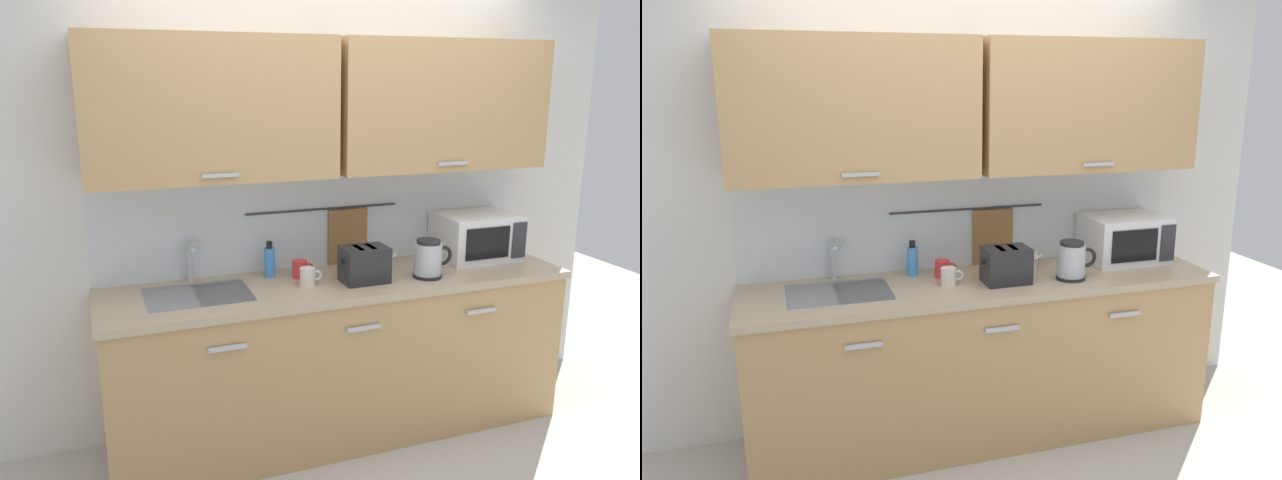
{
  "view_description": "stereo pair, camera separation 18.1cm",
  "coord_description": "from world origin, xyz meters",
  "views": [
    {
      "loc": [
        -1.21,
        -2.66,
        1.94
      ],
      "look_at": [
        -0.11,
        0.33,
        1.12
      ],
      "focal_mm": 35.12,
      "sensor_mm": 36.0,
      "label": 1
    },
    {
      "loc": [
        -1.04,
        -2.72,
        1.94
      ],
      "look_at": [
        -0.11,
        0.33,
        1.12
      ],
      "focal_mm": 35.12,
      "sensor_mm": 36.0,
      "label": 2
    }
  ],
  "objects": [
    {
      "name": "dish_soap_bottle",
      "position": [
        -0.34,
        0.48,
        0.99
      ],
      "size": [
        0.06,
        0.06,
        0.2
      ],
      "color": "#3F8CD8",
      "rests_on": "counter_unit"
    },
    {
      "name": "electric_kettle",
      "position": [
        0.46,
        0.18,
        1.0
      ],
      "size": [
        0.23,
        0.16,
        0.21
      ],
      "color": "black",
      "rests_on": "counter_unit"
    },
    {
      "name": "mug_by_kettle",
      "position": [
        -0.2,
        0.26,
        0.95
      ],
      "size": [
        0.12,
        0.08,
        0.09
      ],
      "color": "silver",
      "rests_on": "counter_unit"
    },
    {
      "name": "microwave",
      "position": [
        0.91,
        0.41,
        1.04
      ],
      "size": [
        0.46,
        0.35,
        0.27
      ],
      "color": "white",
      "rests_on": "counter_unit"
    },
    {
      "name": "sink_faucet",
      "position": [
        -0.76,
        0.53,
        1.04
      ],
      "size": [
        0.09,
        0.17,
        0.22
      ],
      "color": "#B2B5BA",
      "rests_on": "counter_unit"
    },
    {
      "name": "mug_near_sink",
      "position": [
        -0.19,
        0.41,
        0.95
      ],
      "size": [
        0.12,
        0.08,
        0.09
      ],
      "color": "red",
      "rests_on": "counter_unit"
    },
    {
      "name": "back_wall_assembly",
      "position": [
        0.0,
        0.53,
        1.52
      ],
      "size": [
        3.7,
        0.41,
        2.5
      ],
      "color": "silver",
      "rests_on": "ground"
    },
    {
      "name": "ground",
      "position": [
        0.0,
        0.0,
        0.0
      ],
      "size": [
        8.0,
        8.0,
        0.0
      ],
      "primitive_type": "plane",
      "color": "#B7B2A8"
    },
    {
      "name": "toaster",
      "position": [
        0.1,
        0.22,
        1.0
      ],
      "size": [
        0.26,
        0.17,
        0.19
      ],
      "color": "#232326",
      "rests_on": "counter_unit"
    },
    {
      "name": "counter_unit",
      "position": [
        -0.01,
        0.3,
        0.46
      ],
      "size": [
        2.53,
        0.64,
        0.9
      ],
      "color": "tan",
      "rests_on": "ground"
    },
    {
      "name": "mixing_bowl",
      "position": [
        0.3,
        0.47,
        0.94
      ],
      "size": [
        0.21,
        0.21,
        0.08
      ],
      "color": "silver",
      "rests_on": "counter_unit"
    }
  ]
}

